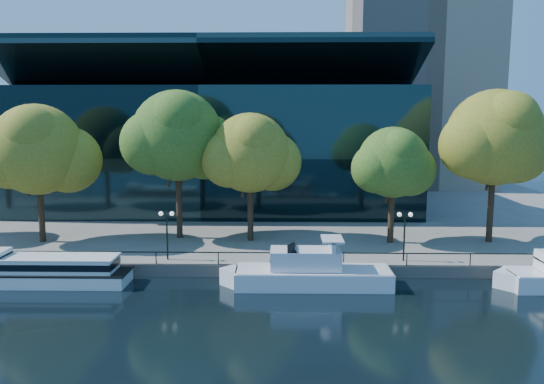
{
  "coord_description": "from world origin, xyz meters",
  "views": [
    {
      "loc": [
        5.1,
        -37.72,
        12.88
      ],
      "look_at": [
        4.2,
        8.0,
        6.14
      ],
      "focal_mm": 35.0,
      "sensor_mm": 36.0,
      "label": 1
    }
  ],
  "objects_px": {
    "tree_1": "(39,152)",
    "tree_4": "(394,164)",
    "tree_2": "(179,138)",
    "tree_5": "(497,140)",
    "tour_boat": "(41,270)",
    "lamp_1": "(167,224)",
    "lamp_2": "(405,225)",
    "tree_3": "(252,155)",
    "cruiser_near": "(306,272)"
  },
  "relations": [
    {
      "from": "tour_boat",
      "to": "tree_4",
      "type": "height_order",
      "value": "tree_4"
    },
    {
      "from": "tour_boat",
      "to": "tree_2",
      "type": "height_order",
      "value": "tree_2"
    },
    {
      "from": "cruiser_near",
      "to": "tree_2",
      "type": "height_order",
      "value": "tree_2"
    },
    {
      "from": "tree_5",
      "to": "lamp_2",
      "type": "xyz_separation_m",
      "value": [
        -9.69,
        -6.69,
        -6.59
      ]
    },
    {
      "from": "tree_5",
      "to": "lamp_1",
      "type": "height_order",
      "value": "tree_5"
    },
    {
      "from": "tree_1",
      "to": "lamp_2",
      "type": "relative_size",
      "value": 3.18
    },
    {
      "from": "lamp_2",
      "to": "tree_4",
      "type": "bearing_deg",
      "value": 87.12
    },
    {
      "from": "tree_5",
      "to": "lamp_1",
      "type": "bearing_deg",
      "value": -167.02
    },
    {
      "from": "tree_5",
      "to": "tree_3",
      "type": "bearing_deg",
      "value": 179.66
    },
    {
      "from": "tour_boat",
      "to": "tree_3",
      "type": "height_order",
      "value": "tree_3"
    },
    {
      "from": "tree_2",
      "to": "tree_5",
      "type": "distance_m",
      "value": 29.4
    },
    {
      "from": "tour_boat",
      "to": "cruiser_near",
      "type": "height_order",
      "value": "cruiser_near"
    },
    {
      "from": "tour_boat",
      "to": "tree_2",
      "type": "relative_size",
      "value": 0.98
    },
    {
      "from": "tree_4",
      "to": "tree_5",
      "type": "bearing_deg",
      "value": 3.01
    },
    {
      "from": "tree_3",
      "to": "lamp_2",
      "type": "relative_size",
      "value": 2.98
    },
    {
      "from": "tree_5",
      "to": "lamp_2",
      "type": "distance_m",
      "value": 13.49
    },
    {
      "from": "tree_4",
      "to": "lamp_1",
      "type": "xyz_separation_m",
      "value": [
        -19.68,
        -6.2,
        -4.38
      ]
    },
    {
      "from": "cruiser_near",
      "to": "tree_3",
      "type": "relative_size",
      "value": 1.07
    },
    {
      "from": "tree_3",
      "to": "cruiser_near",
      "type": "bearing_deg",
      "value": -66.09
    },
    {
      "from": "tree_2",
      "to": "lamp_1",
      "type": "xyz_separation_m",
      "value": [
        0.33,
        -7.79,
        -6.69
      ]
    },
    {
      "from": "tree_4",
      "to": "lamp_2",
      "type": "relative_size",
      "value": 2.67
    },
    {
      "from": "lamp_1",
      "to": "tree_5",
      "type": "bearing_deg",
      "value": 12.98
    },
    {
      "from": "cruiser_near",
      "to": "tree_2",
      "type": "relative_size",
      "value": 0.91
    },
    {
      "from": "tour_boat",
      "to": "lamp_1",
      "type": "relative_size",
      "value": 3.46
    },
    {
      "from": "tour_boat",
      "to": "tree_1",
      "type": "relative_size",
      "value": 1.09
    },
    {
      "from": "tree_1",
      "to": "tree_4",
      "type": "xyz_separation_m",
      "value": [
        32.6,
        0.25,
        -1.11
      ]
    },
    {
      "from": "tree_1",
      "to": "tree_4",
      "type": "relative_size",
      "value": 1.19
    },
    {
      "from": "lamp_2",
      "to": "tree_5",
      "type": "bearing_deg",
      "value": 34.64
    },
    {
      "from": "tree_2",
      "to": "tree_4",
      "type": "height_order",
      "value": "tree_2"
    },
    {
      "from": "tour_boat",
      "to": "tree_1",
      "type": "xyz_separation_m",
      "value": [
        -4.0,
        9.5,
        8.35
      ]
    },
    {
      "from": "cruiser_near",
      "to": "tree_4",
      "type": "height_order",
      "value": "tree_4"
    },
    {
      "from": "tree_4",
      "to": "tree_2",
      "type": "bearing_deg",
      "value": 175.45
    },
    {
      "from": "tree_4",
      "to": "tour_boat",
      "type": "bearing_deg",
      "value": -161.17
    },
    {
      "from": "cruiser_near",
      "to": "tree_2",
      "type": "bearing_deg",
      "value": 135.21
    },
    {
      "from": "tree_3",
      "to": "tree_1",
      "type": "bearing_deg",
      "value": -177.43
    },
    {
      "from": "tree_2",
      "to": "tree_5",
      "type": "bearing_deg",
      "value": -2.14
    },
    {
      "from": "tree_5",
      "to": "tree_2",
      "type": "bearing_deg",
      "value": 177.86
    },
    {
      "from": "tree_1",
      "to": "lamp_2",
      "type": "distance_m",
      "value": 33.29
    },
    {
      "from": "tree_1",
      "to": "lamp_2",
      "type": "height_order",
      "value": "tree_1"
    },
    {
      "from": "tour_boat",
      "to": "lamp_1",
      "type": "height_order",
      "value": "lamp_1"
    },
    {
      "from": "tree_4",
      "to": "tree_5",
      "type": "distance_m",
      "value": 9.64
    },
    {
      "from": "tree_5",
      "to": "lamp_2",
      "type": "bearing_deg",
      "value": -145.36
    },
    {
      "from": "tree_4",
      "to": "lamp_1",
      "type": "bearing_deg",
      "value": -162.51
    },
    {
      "from": "tree_2",
      "to": "tree_5",
      "type": "xyz_separation_m",
      "value": [
        29.38,
        -1.1,
        -0.11
      ]
    },
    {
      "from": "lamp_2",
      "to": "tree_2",
      "type": "bearing_deg",
      "value": 158.4
    },
    {
      "from": "tour_boat",
      "to": "cruiser_near",
      "type": "bearing_deg",
      "value": -0.44
    },
    {
      "from": "tree_1",
      "to": "tree_5",
      "type": "relative_size",
      "value": 0.91
    },
    {
      "from": "tree_3",
      "to": "tour_boat",
      "type": "bearing_deg",
      "value": -146.22
    },
    {
      "from": "cruiser_near",
      "to": "tree_1",
      "type": "distance_m",
      "value": 27.33
    },
    {
      "from": "tour_boat",
      "to": "tree_4",
      "type": "distance_m",
      "value": 31.07
    }
  ]
}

